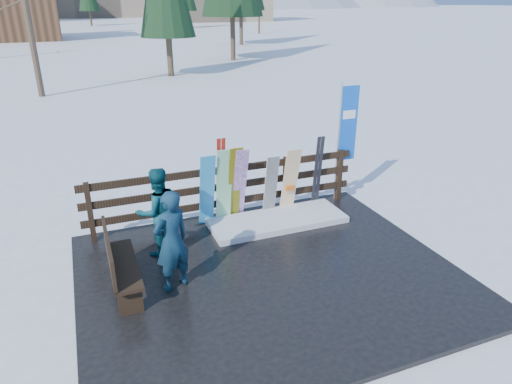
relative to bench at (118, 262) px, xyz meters
name	(u,v)px	position (x,y,z in m)	size (l,w,h in m)	color
ground	(270,277)	(2.31, -0.36, -0.60)	(700.00, 700.00, 0.00)	white
deck	(270,275)	(2.31, -0.36, -0.56)	(6.00, 5.00, 0.08)	black
fence	(227,188)	(2.31, 1.84, 0.14)	(5.60, 0.10, 1.15)	black
snow_patch	(277,220)	(3.17, 1.24, -0.46)	(2.71, 1.00, 0.12)	white
bench	(118,262)	(0.00, 0.00, 0.00)	(0.41, 1.50, 0.97)	black
snowboard_0	(207,191)	(1.85, 1.62, 0.24)	(0.29, 0.03, 1.55)	#33A9E9
snowboard_1	(224,187)	(2.19, 1.62, 0.27)	(0.30, 0.03, 1.59)	white
snowboard_2	(234,185)	(2.40, 1.62, 0.28)	(0.25, 0.03, 1.64)	#D1C106
snowboard_3	(240,185)	(2.51, 1.62, 0.26)	(0.26, 0.03, 1.61)	white
snowboard_4	(271,186)	(3.18, 1.62, 0.14)	(0.26, 0.03, 1.32)	black
snowboard_5	(290,181)	(3.61, 1.62, 0.20)	(0.32, 0.03, 1.45)	white
ski_pair_a	(221,181)	(2.16, 1.69, 0.37)	(0.16, 0.19, 1.77)	#A41E14
ski_pair_b	(318,172)	(4.28, 1.69, 0.27)	(0.17, 0.17, 1.58)	black
rental_flag	(346,128)	(5.02, 1.89, 1.09)	(0.45, 0.04, 2.60)	silver
person_front	(172,241)	(0.79, -0.18, 0.29)	(0.59, 0.39, 1.61)	#124051
person_back	(158,212)	(0.79, 0.95, 0.27)	(0.77, 0.60, 1.58)	#0E4653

